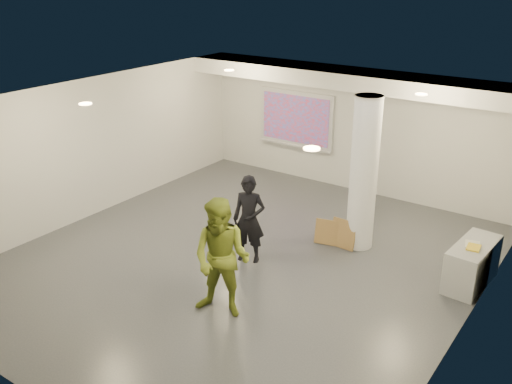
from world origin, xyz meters
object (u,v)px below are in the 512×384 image
Objects in this scene: credenza at (472,264)px; column at (364,174)px; woman at (249,219)px; projection_screen at (296,120)px; man at (222,259)px.

column is at bearing 178.31° from credenza.
credenza is 0.79× the size of woman.
man is at bearing -68.75° from projection_screen.
projection_screen reaches higher than credenza.
credenza is at bearing -5.98° from column.
projection_screen is (-3.10, 2.65, 0.03)m from column.
column is 2.34m from woman.
man is at bearing -128.91° from credenza.
credenza is 3.97m from woman.
projection_screen is at bearing 96.94° from man.
credenza is at bearing 2.59° from woman.
woman is (-1.43, -1.72, -0.67)m from column.
column is 1.54× the size of man.
column reaches higher than projection_screen.
man is (0.68, -1.67, 0.14)m from woman.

